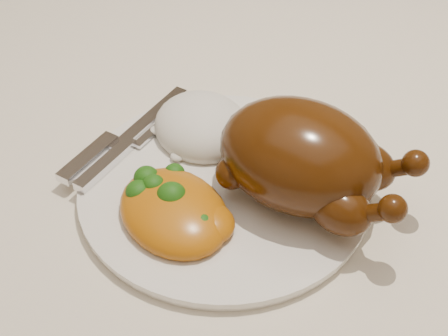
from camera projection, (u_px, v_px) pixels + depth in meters
The scene contains 7 objects.
dining_table at pixel (307, 154), 0.81m from camera, with size 1.60×0.90×0.76m.
tablecloth at pixel (313, 109), 0.76m from camera, with size 1.73×1.03×0.18m.
dinner_plate at pixel (224, 187), 0.61m from camera, with size 0.28×0.28×0.01m, color white.
roast_chicken at pixel (304, 157), 0.56m from camera, with size 0.20×0.14×0.10m.
rice_mound at pixel (202, 127), 0.65m from camera, with size 0.13×0.13×0.06m.
mac_and_cheese at pixel (178, 210), 0.56m from camera, with size 0.14×0.12×0.05m.
cutlery at pixel (116, 147), 0.63m from camera, with size 0.05×0.19×0.01m.
Camera 1 is at (0.30, -0.53, 1.20)m, focal length 50.00 mm.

